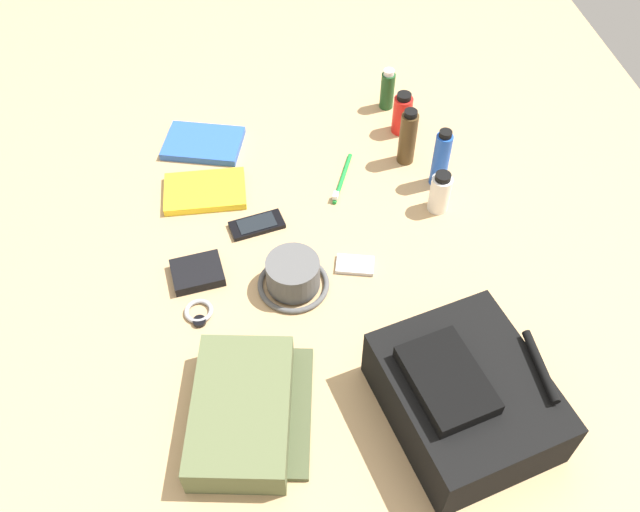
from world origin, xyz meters
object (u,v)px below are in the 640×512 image
at_px(toothbrush, 342,181).
at_px(paperback_novel, 203,143).
at_px(backpack, 464,396).
at_px(travel_guidebook, 205,191).
at_px(toiletry_pouch, 244,411).
at_px(shampoo_bottle, 387,90).
at_px(deodorant_spray, 441,159).
at_px(toothpaste_tube, 440,193).
at_px(wristwatch, 199,312).
at_px(cell_phone, 257,225).
at_px(bucket_hat, 293,276).
at_px(sunscreen_spray, 402,114).
at_px(wallet, 197,273).
at_px(cologne_bottle, 408,137).
at_px(media_player, 355,265).

bearing_deg(toothbrush, paperback_novel, -120.53).
height_order(backpack, travel_guidebook, backpack).
distance_m(toiletry_pouch, shampoo_bottle, 0.99).
relative_size(deodorant_spray, toothpaste_tube, 1.48).
bearing_deg(wristwatch, cell_phone, 146.81).
distance_m(backpack, bucket_hat, 0.44).
relative_size(bucket_hat, travel_guidebook, 0.78).
distance_m(sunscreen_spray, wallet, 0.69).
distance_m(bucket_hat, cell_phone, 0.20).
bearing_deg(wristwatch, paperback_novel, 175.44).
relative_size(cologne_bottle, toothpaste_tube, 1.43).
bearing_deg(shampoo_bottle, toothbrush, -33.02).
height_order(paperback_novel, wallet, wallet).
bearing_deg(bucket_hat, toiletry_pouch, -24.21).
bearing_deg(backpack, toothpaste_tube, 168.21).
relative_size(shampoo_bottle, paperback_novel, 0.52).
xyz_separation_m(toothpaste_tube, travel_guidebook, (-0.14, -0.55, -0.04)).
bearing_deg(wristwatch, backpack, 56.44).
relative_size(toiletry_pouch, shampoo_bottle, 2.62).
relative_size(toiletry_pouch, bucket_hat, 1.98).
height_order(shampoo_bottle, toothbrush, shampoo_bottle).
distance_m(shampoo_bottle, wristwatch, 0.83).
xyz_separation_m(toiletry_pouch, cologne_bottle, (-0.65, 0.48, 0.04)).
xyz_separation_m(toothpaste_tube, wallet, (0.11, -0.58, -0.04)).
distance_m(toiletry_pouch, sunscreen_spray, 0.91).
distance_m(sunscreen_spray, cologne_bottle, 0.12).
distance_m(shampoo_bottle, toothbrush, 0.33).
relative_size(cologne_bottle, deodorant_spray, 0.97).
distance_m(sunscreen_spray, travel_guidebook, 0.55).
height_order(toiletry_pouch, cell_phone, toiletry_pouch).
distance_m(toothpaste_tube, cell_phone, 0.44).
bearing_deg(deodorant_spray, sunscreen_spray, -168.62).
xyz_separation_m(cologne_bottle, paperback_novel, (-0.14, -0.51, -0.07)).
relative_size(sunscreen_spray, toothbrush, 0.71).
distance_m(bucket_hat, media_player, 0.15).
height_order(shampoo_bottle, cell_phone, shampoo_bottle).
bearing_deg(cell_phone, bucket_hat, 17.75).
distance_m(bucket_hat, wallet, 0.21).
xyz_separation_m(toothpaste_tube, toothbrush, (-0.12, -0.21, -0.05)).
height_order(sunscreen_spray, travel_guidebook, sunscreen_spray).
bearing_deg(toiletry_pouch, sunscreen_spray, 147.28).
relative_size(cologne_bottle, wristwatch, 2.21).
xyz_separation_m(cologne_bottle, wallet, (0.29, -0.55, -0.06)).
relative_size(wristwatch, toothbrush, 0.43).
bearing_deg(toothpaste_tube, backpack, -11.79).
xyz_separation_m(shampoo_bottle, cell_phone, (0.39, -0.40, -0.05)).
xyz_separation_m(travel_guidebook, cell_phone, (0.13, 0.11, -0.00)).
bearing_deg(toiletry_pouch, paperback_novel, -177.76).
distance_m(bucket_hat, paperback_novel, 0.52).
distance_m(shampoo_bottle, paperback_novel, 0.52).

